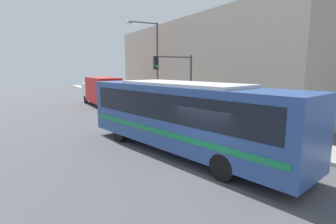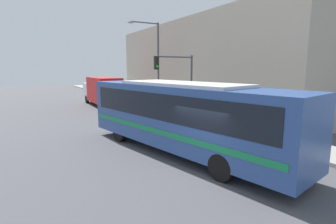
% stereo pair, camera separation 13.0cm
% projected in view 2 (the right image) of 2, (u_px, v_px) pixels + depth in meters
% --- Properties ---
extents(ground_plane, '(120.00, 120.00, 0.00)m').
position_uv_depth(ground_plane, '(211.00, 171.00, 10.21)').
color(ground_plane, '#47474C').
extents(sidewalk, '(2.54, 70.00, 0.18)m').
position_uv_depth(sidewalk, '(140.00, 102.00, 30.16)').
color(sidewalk, gray).
rests_on(sidewalk, ground_plane).
extents(building_facade, '(6.00, 26.47, 8.49)m').
position_uv_depth(building_facade, '(201.00, 66.00, 26.62)').
color(building_facade, '#9E9384').
rests_on(building_facade, ground_plane).
extents(city_bus, '(4.91, 12.05, 3.33)m').
position_uv_depth(city_bus, '(181.00, 113.00, 12.18)').
color(city_bus, '#2D4C8C').
rests_on(city_bus, ground_plane).
extents(delivery_truck, '(2.25, 8.07, 3.04)m').
position_uv_depth(delivery_truck, '(102.00, 90.00, 28.02)').
color(delivery_truck, '#B21919').
rests_on(delivery_truck, ground_plane).
extents(fire_hydrant, '(0.20, 0.27, 0.72)m').
position_uv_depth(fire_hydrant, '(241.00, 126.00, 15.64)').
color(fire_hydrant, gold).
rests_on(fire_hydrant, sidewalk).
extents(traffic_light_pole, '(3.28, 0.35, 4.76)m').
position_uv_depth(traffic_light_pole, '(178.00, 75.00, 19.36)').
color(traffic_light_pole, '#47474C').
rests_on(traffic_light_pole, sidewalk).
extents(street_lamp, '(3.07, 0.28, 7.93)m').
position_uv_depth(street_lamp, '(154.00, 58.00, 24.41)').
color(street_lamp, '#47474C').
rests_on(street_lamp, sidewalk).
extents(pedestrian_near_corner, '(0.34, 0.34, 1.77)m').
position_uv_depth(pedestrian_near_corner, '(162.00, 98.00, 26.11)').
color(pedestrian_near_corner, slate).
rests_on(pedestrian_near_corner, sidewalk).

